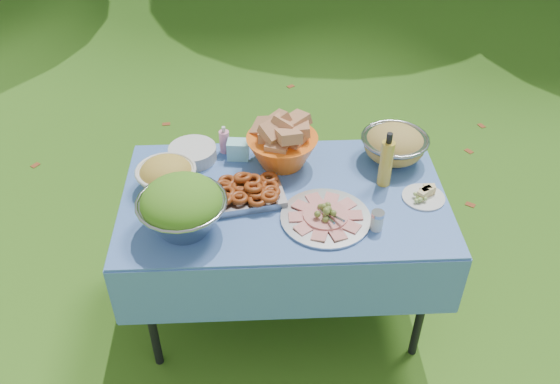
# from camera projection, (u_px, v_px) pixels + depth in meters

# --- Properties ---
(ground) EXTENTS (80.00, 80.00, 0.00)m
(ground) POSITION_uv_depth(u_px,v_px,m) (284.00, 306.00, 3.15)
(ground) COLOR #143A0A
(ground) RESTS_ON ground
(picnic_table) EXTENTS (1.46, 0.86, 0.76)m
(picnic_table) POSITION_uv_depth(u_px,v_px,m) (284.00, 255.00, 2.91)
(picnic_table) COLOR #84C7FF
(picnic_table) RESTS_ON ground
(salad_bowl) EXTENTS (0.49, 0.49, 0.24)m
(salad_bowl) POSITION_uv_depth(u_px,v_px,m) (182.00, 207.00, 2.42)
(salad_bowl) COLOR #96999D
(salad_bowl) RESTS_ON picnic_table
(pasta_bowl_white) EXTENTS (0.30, 0.30, 0.15)m
(pasta_bowl_white) POSITION_uv_depth(u_px,v_px,m) (166.00, 174.00, 2.67)
(pasta_bowl_white) COLOR silver
(pasta_bowl_white) RESTS_ON picnic_table
(plate_stack) EXTENTS (0.29, 0.29, 0.07)m
(plate_stack) POSITION_uv_depth(u_px,v_px,m) (193.00, 153.00, 2.87)
(plate_stack) COLOR silver
(plate_stack) RESTS_ON picnic_table
(wipes_box) EXTENTS (0.11, 0.09, 0.09)m
(wipes_box) POSITION_uv_depth(u_px,v_px,m) (238.00, 150.00, 2.87)
(wipes_box) COLOR #93EDF5
(wipes_box) RESTS_ON picnic_table
(sanitizer_bottle) EXTENTS (0.06, 0.06, 0.14)m
(sanitizer_bottle) POSITION_uv_depth(u_px,v_px,m) (224.00, 139.00, 2.90)
(sanitizer_bottle) COLOR pink
(sanitizer_bottle) RESTS_ON picnic_table
(bread_bowl) EXTENTS (0.36, 0.36, 0.23)m
(bread_bowl) POSITION_uv_depth(u_px,v_px,m) (282.00, 143.00, 2.80)
(bread_bowl) COLOR orange
(bread_bowl) RESTS_ON picnic_table
(pasta_bowl_steel) EXTENTS (0.39, 0.39, 0.17)m
(pasta_bowl_steel) POSITION_uv_depth(u_px,v_px,m) (394.00, 144.00, 2.84)
(pasta_bowl_steel) COLOR #96999D
(pasta_bowl_steel) RESTS_ON picnic_table
(fried_tray) EXTENTS (0.35, 0.27, 0.07)m
(fried_tray) POSITION_uv_depth(u_px,v_px,m) (248.00, 192.00, 2.63)
(fried_tray) COLOR #A7A7AC
(fried_tray) RESTS_ON picnic_table
(charcuterie_platter) EXTENTS (0.49, 0.49, 0.09)m
(charcuterie_platter) POSITION_uv_depth(u_px,v_px,m) (326.00, 211.00, 2.52)
(charcuterie_platter) COLOR #ADB0B4
(charcuterie_platter) RESTS_ON picnic_table
(oil_bottle) EXTENTS (0.07, 0.07, 0.28)m
(oil_bottle) POSITION_uv_depth(u_px,v_px,m) (387.00, 159.00, 2.66)
(oil_bottle) COLOR gold
(oil_bottle) RESTS_ON picnic_table
(cheese_plate) EXTENTS (0.19, 0.19, 0.05)m
(cheese_plate) POSITION_uv_depth(u_px,v_px,m) (424.00, 193.00, 2.64)
(cheese_plate) COLOR silver
(cheese_plate) RESTS_ON picnic_table
(shaker) EXTENTS (0.07, 0.07, 0.09)m
(shaker) POSITION_uv_depth(u_px,v_px,m) (377.00, 221.00, 2.47)
(shaker) COLOR silver
(shaker) RESTS_ON picnic_table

